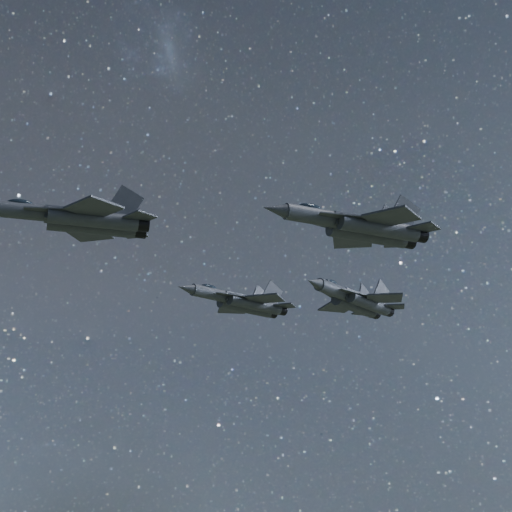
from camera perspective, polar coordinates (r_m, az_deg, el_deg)
jet_lead at (r=73.46m, az=-12.82°, el=2.66°), size 16.76×11.11×4.27m
jet_left at (r=97.89m, az=-1.05°, el=-3.35°), size 16.59×11.77×4.22m
jet_right at (r=70.25m, az=7.60°, el=2.15°), size 16.70×11.42×4.19m
jet_slot at (r=94.64m, az=7.25°, el=-3.21°), size 17.13×11.69×4.30m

